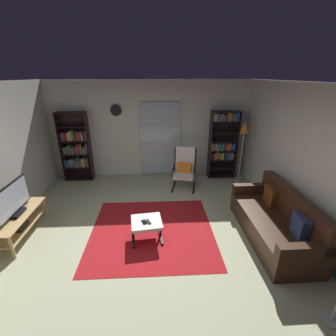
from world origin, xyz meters
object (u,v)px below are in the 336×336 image
object	(u,v)px
ottoman	(147,224)
cell_phone	(144,222)
tv_remote	(149,222)
bookshelf_near_tv	(76,148)
bookshelf_near_sofa	(223,143)
floor_lamp_by_shelf	(244,133)
tv_stand	(18,222)
lounge_armchair	(184,167)
wall_clock	(116,110)
television	(13,201)
leather_sofa	(275,222)

from	to	relation	value
ottoman	cell_phone	bearing A→B (deg)	-133.11
tv_remote	cell_phone	xyz separation A→B (m)	(-0.08, -0.00, -0.00)
bookshelf_near_tv	bookshelf_near_sofa	world-z (taller)	same
cell_phone	floor_lamp_by_shelf	size ratio (longest dim) A/B	0.09
tv_stand	ottoman	xyz separation A→B (m)	(2.27, -0.20, 0.01)
tv_stand	lounge_armchair	xyz separation A→B (m)	(3.17, 1.82, 0.24)
wall_clock	cell_phone	bearing A→B (deg)	-74.47
tv_stand	bookshelf_near_sofa	bearing A→B (deg)	29.40
tv_stand	television	xyz separation A→B (m)	(0.00, 0.01, 0.42)
lounge_armchair	television	bearing A→B (deg)	-150.34
leather_sofa	ottoman	world-z (taller)	leather_sofa
tv_stand	lounge_armchair	size ratio (longest dim) A/B	1.24
tv_stand	ottoman	distance (m)	2.28
lounge_armchair	floor_lamp_by_shelf	distance (m)	1.69
lounge_armchair	ottoman	size ratio (longest dim) A/B	1.78
cell_phone	wall_clock	bearing A→B (deg)	83.00
tv_stand	wall_clock	world-z (taller)	wall_clock
tv_remote	cell_phone	world-z (taller)	tv_remote
tv_remote	floor_lamp_by_shelf	size ratio (longest dim) A/B	0.09
lounge_armchair	wall_clock	world-z (taller)	wall_clock
television	floor_lamp_by_shelf	bearing A→B (deg)	22.28
cell_phone	leather_sofa	bearing A→B (deg)	-23.64
tv_stand	ottoman	world-z (taller)	tv_stand
tv_remote	floor_lamp_by_shelf	bearing A→B (deg)	17.06
cell_phone	wall_clock	size ratio (longest dim) A/B	0.48
tv_stand	cell_phone	size ratio (longest dim) A/B	9.05
ottoman	wall_clock	size ratio (longest dim) A/B	1.98
lounge_armchair	cell_phone	distance (m)	2.27
lounge_armchair	wall_clock	size ratio (longest dim) A/B	3.53
bookshelf_near_sofa	floor_lamp_by_shelf	xyz separation A→B (m)	(0.36, -0.50, 0.38)
cell_phone	ottoman	bearing A→B (deg)	24.36
bookshelf_near_tv	lounge_armchair	world-z (taller)	bookshelf_near_tv
leather_sofa	ottoman	size ratio (longest dim) A/B	3.45
lounge_armchair	wall_clock	distance (m)	2.31
bookshelf_near_tv	leather_sofa	distance (m)	5.04
leather_sofa	tv_remote	distance (m)	2.21
ottoman	wall_clock	xyz separation A→B (m)	(-0.83, 2.81, 1.55)
leather_sofa	lounge_armchair	world-z (taller)	lounge_armchair
bookshelf_near_tv	ottoman	world-z (taller)	bookshelf_near_tv
lounge_armchair	leather_sofa	bearing A→B (deg)	-57.36
leather_sofa	bookshelf_near_sofa	bearing A→B (deg)	95.17
bookshelf_near_tv	tv_remote	size ratio (longest dim) A/B	12.78
television	bookshelf_near_sofa	xyz separation A→B (m)	(4.28, 2.40, 0.27)
wall_clock	lounge_armchair	bearing A→B (deg)	-24.55
bookshelf_near_tv	floor_lamp_by_shelf	xyz separation A→B (m)	(4.31, -0.55, 0.48)
leather_sofa	wall_clock	distance (m)	4.50
cell_phone	tv_stand	bearing A→B (deg)	151.34
television	ottoman	distance (m)	2.32
floor_lamp_by_shelf	wall_clock	size ratio (longest dim) A/B	5.64
leather_sofa	tv_remote	size ratio (longest dim) A/B	13.73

